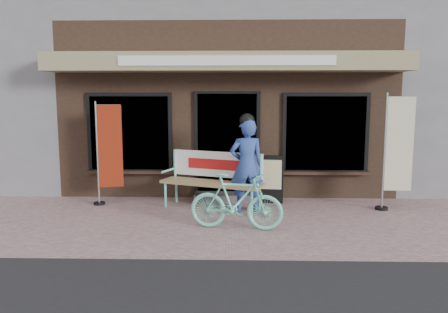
{
  "coord_description": "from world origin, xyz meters",
  "views": [
    {
      "loc": [
        0.17,
        -6.9,
        2.12
      ],
      "look_at": [
        -0.03,
        0.7,
        1.05
      ],
      "focal_mm": 35.0,
      "sensor_mm": 36.0,
      "label": 1
    }
  ],
  "objects_px": {
    "bench": "(214,175)",
    "nobori_red": "(108,152)",
    "person": "(247,164)",
    "nobori_cream": "(397,150)",
    "bicycle": "(236,202)",
    "menu_stand": "(271,179)"
  },
  "relations": [
    {
      "from": "menu_stand",
      "to": "bench",
      "type": "bearing_deg",
      "value": -156.19
    },
    {
      "from": "person",
      "to": "nobori_cream",
      "type": "distance_m",
      "value": 2.76
    },
    {
      "from": "person",
      "to": "nobori_cream",
      "type": "xyz_separation_m",
      "value": [
        2.75,
        0.17,
        0.23
      ]
    },
    {
      "from": "nobori_red",
      "to": "bicycle",
      "type": "bearing_deg",
      "value": -47.14
    },
    {
      "from": "bicycle",
      "to": "nobori_red",
      "type": "relative_size",
      "value": 0.74
    },
    {
      "from": "bench",
      "to": "nobori_cream",
      "type": "relative_size",
      "value": 0.92
    },
    {
      "from": "person",
      "to": "nobori_red",
      "type": "height_order",
      "value": "nobori_red"
    },
    {
      "from": "nobori_cream",
      "to": "person",
      "type": "bearing_deg",
      "value": -174.49
    },
    {
      "from": "person",
      "to": "nobori_red",
      "type": "xyz_separation_m",
      "value": [
        -2.67,
        0.47,
        0.15
      ]
    },
    {
      "from": "nobori_cream",
      "to": "menu_stand",
      "type": "xyz_separation_m",
      "value": [
        -2.25,
        0.46,
        -0.63
      ]
    },
    {
      "from": "nobori_cream",
      "to": "bicycle",
      "type": "bearing_deg",
      "value": -154.63
    },
    {
      "from": "bicycle",
      "to": "person",
      "type": "bearing_deg",
      "value": -0.86
    },
    {
      "from": "bicycle",
      "to": "nobori_red",
      "type": "xyz_separation_m",
      "value": [
        -2.48,
        1.57,
        0.59
      ]
    },
    {
      "from": "person",
      "to": "bicycle",
      "type": "relative_size",
      "value": 1.21
    },
    {
      "from": "bench",
      "to": "nobori_red",
      "type": "height_order",
      "value": "nobori_red"
    },
    {
      "from": "bicycle",
      "to": "menu_stand",
      "type": "height_order",
      "value": "menu_stand"
    },
    {
      "from": "bicycle",
      "to": "nobori_cream",
      "type": "height_order",
      "value": "nobori_cream"
    },
    {
      "from": "nobori_red",
      "to": "nobori_cream",
      "type": "height_order",
      "value": "nobori_cream"
    },
    {
      "from": "menu_stand",
      "to": "bicycle",
      "type": "bearing_deg",
      "value": -107.02
    },
    {
      "from": "nobori_red",
      "to": "bench",
      "type": "bearing_deg",
      "value": -20.97
    },
    {
      "from": "person",
      "to": "nobori_cream",
      "type": "height_order",
      "value": "nobori_cream"
    },
    {
      "from": "bench",
      "to": "person",
      "type": "bearing_deg",
      "value": -0.88
    }
  ]
}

